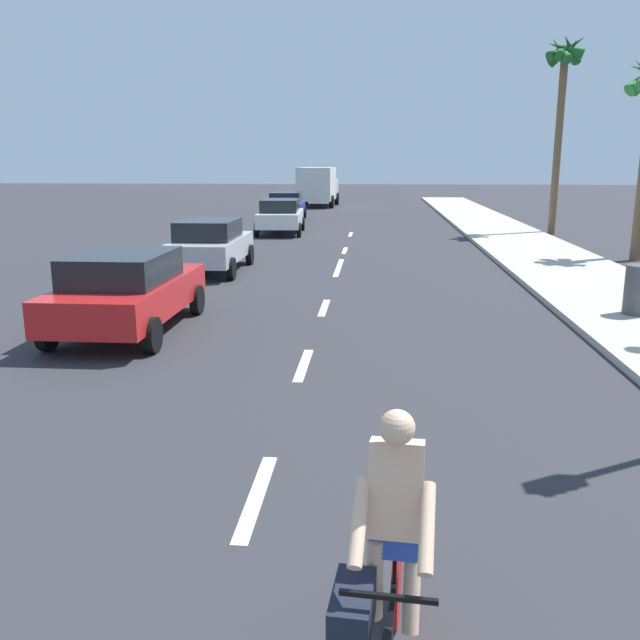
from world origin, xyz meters
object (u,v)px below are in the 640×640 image
at_px(parked_car_white, 280,215).
at_px(parked_car_blue, 286,205).
at_px(cyclist, 385,562).
at_px(delivery_truck, 318,186).
at_px(palm_tree_distant, 563,76).
at_px(parked_car_silver, 210,244).
at_px(parked_car_red, 127,289).
at_px(trash_bin_far, 639,290).

bearing_deg(parked_car_white, parked_car_blue, 92.23).
bearing_deg(parked_car_blue, cyclist, -83.89).
distance_m(delivery_truck, palm_tree_distant, 22.76).
xyz_separation_m(parked_car_silver, palm_tree_distant, (12.91, 11.78, 6.00)).
relative_size(delivery_truck, palm_tree_distant, 0.73).
xyz_separation_m(cyclist, parked_car_silver, (-5.04, 16.13, 0.01)).
bearing_deg(palm_tree_distant, parked_car_red, -123.69).
xyz_separation_m(cyclist, trash_bin_far, (5.39, 10.54, -0.18)).
bearing_deg(trash_bin_far, delivery_truck, 105.28).
height_order(parked_car_red, parked_car_white, same).
relative_size(palm_tree_distant, trash_bin_far, 8.45).
height_order(parked_car_red, delivery_truck, delivery_truck).
bearing_deg(palm_tree_distant, delivery_truck, 123.63).
bearing_deg(palm_tree_distant, cyclist, -105.75).
relative_size(parked_car_silver, delivery_truck, 0.69).
distance_m(parked_car_red, parked_car_blue, 25.45).
height_order(parked_car_silver, delivery_truck, delivery_truck).
bearing_deg(cyclist, parked_car_blue, -76.42).
distance_m(cyclist, delivery_truck, 46.53).
relative_size(delivery_truck, trash_bin_far, 6.15).
height_order(cyclist, delivery_truck, delivery_truck).
bearing_deg(parked_car_silver, parked_car_white, 86.56).
height_order(delivery_truck, trash_bin_far, delivery_truck).
relative_size(cyclist, palm_tree_distant, 0.21).
xyz_separation_m(parked_car_silver, parked_car_white, (0.58, 11.04, 0.00)).
xyz_separation_m(palm_tree_distant, trash_bin_far, (-2.48, -17.36, -6.19)).
bearing_deg(parked_car_white, parked_car_red, -94.41).
height_order(parked_car_red, trash_bin_far, parked_car_red).
bearing_deg(parked_car_white, delivery_truck, 86.66).
xyz_separation_m(parked_car_red, palm_tree_distant, (12.76, 19.13, 6.00)).
height_order(cyclist, palm_tree_distant, palm_tree_distant).
bearing_deg(parked_car_white, trash_bin_far, -62.42).
bearing_deg(parked_car_red, cyclist, -61.15).
relative_size(parked_car_red, palm_tree_distant, 0.52).
distance_m(cyclist, palm_tree_distant, 29.61).
relative_size(parked_car_silver, trash_bin_far, 4.24).
xyz_separation_m(parked_car_red, parked_car_silver, (-0.15, 7.36, -0.00)).
bearing_deg(trash_bin_far, parked_car_white, 120.67).
relative_size(parked_car_silver, palm_tree_distant, 0.50).
xyz_separation_m(parked_car_blue, palm_tree_distant, (12.99, -6.31, 6.00)).
relative_size(parked_car_white, trash_bin_far, 4.40).
bearing_deg(palm_tree_distant, parked_car_silver, -137.63).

